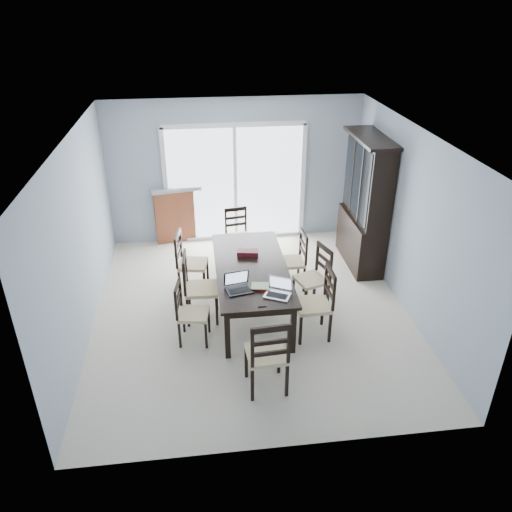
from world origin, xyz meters
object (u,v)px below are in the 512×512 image
at_px(hot_tub, 199,196).
at_px(cell_phone, 262,306).
at_px(chair_right_near, 321,295).
at_px(laptop_silver, 277,292).
at_px(china_hutch, 365,205).
at_px(chair_left_mid, 194,280).
at_px(chair_right_mid, 317,270).
at_px(chair_right_far, 296,254).
at_px(chair_left_near, 186,306).
at_px(chair_end_far, 237,229).
at_px(laptop_dark, 239,287).
at_px(game_box, 248,253).
at_px(dining_table, 251,271).
at_px(chair_end_near, 268,349).
at_px(chair_left_far, 186,256).

bearing_deg(hot_tub, cell_phone, -81.29).
height_order(chair_right_near, laptop_silver, chair_right_near).
height_order(china_hutch, laptop_silver, china_hutch).
xyz_separation_m(chair_left_mid, laptop_silver, (1.05, -0.73, 0.18)).
bearing_deg(chair_right_near, chair_right_mid, -10.45).
distance_m(china_hutch, chair_right_far, 1.49).
bearing_deg(chair_left_near, chair_left_mid, 176.07).
bearing_deg(chair_left_near, chair_right_mid, 116.87).
bearing_deg(chair_end_far, laptop_dark, 76.00).
distance_m(chair_right_mid, game_box, 1.04).
distance_m(dining_table, hot_tub, 3.44).
bearing_deg(laptop_silver, chair_left_mid, 171.91).
bearing_deg(chair_right_near, hot_tub, 19.74).
relative_size(chair_end_near, game_box, 3.91).
height_order(chair_end_near, laptop_silver, chair_end_near).
height_order(chair_right_mid, laptop_silver, chair_right_mid).
xyz_separation_m(chair_end_near, laptop_dark, (-0.22, 1.07, 0.18)).
height_order(chair_end_near, chair_end_far, chair_end_near).
relative_size(dining_table, chair_end_near, 1.85).
distance_m(chair_left_mid, chair_left_far, 0.79).
distance_m(chair_left_far, chair_end_near, 2.57).
xyz_separation_m(chair_right_near, laptop_silver, (-0.61, -0.14, 0.19)).
height_order(chair_left_mid, chair_end_near, chair_end_near).
distance_m(chair_end_near, chair_end_far, 3.38).
bearing_deg(laptop_silver, chair_right_near, 39.89).
relative_size(chair_left_mid, game_box, 3.87).
xyz_separation_m(chair_left_far, chair_end_far, (0.87, 0.97, -0.04)).
distance_m(dining_table, chair_left_near, 1.09).
distance_m(chair_right_near, chair_end_near, 1.34).
bearing_deg(cell_phone, chair_left_far, 119.46).
height_order(china_hutch, chair_left_far, china_hutch).
xyz_separation_m(chair_left_mid, laptop_dark, (0.58, -0.55, 0.18)).
height_order(laptop_dark, laptop_silver, laptop_dark).
bearing_deg(game_box, chair_right_mid, -16.02).
bearing_deg(game_box, dining_table, -88.00).
bearing_deg(cell_phone, chair_right_near, 23.40).
bearing_deg(chair_right_near, chair_right_far, 2.56).
bearing_deg(chair_end_far, china_hutch, 158.49).
relative_size(chair_right_far, laptop_silver, 2.78).
height_order(laptop_silver, cell_phone, laptop_silver).
relative_size(chair_left_far, laptop_silver, 2.90).
xyz_separation_m(chair_right_near, chair_end_near, (-0.85, -1.03, 0.01)).
bearing_deg(hot_tub, chair_left_far, -95.62).
xyz_separation_m(chair_left_near, chair_end_far, (0.87, 2.26, 0.01)).
relative_size(dining_table, chair_end_far, 2.10).
xyz_separation_m(chair_left_far, chair_right_near, (1.76, -1.37, 0.02)).
xyz_separation_m(chair_end_far, game_box, (0.03, -1.35, 0.23)).
distance_m(chair_left_mid, cell_phone, 1.25).
distance_m(chair_right_mid, chair_right_far, 0.59).
distance_m(chair_left_near, chair_right_near, 1.77).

